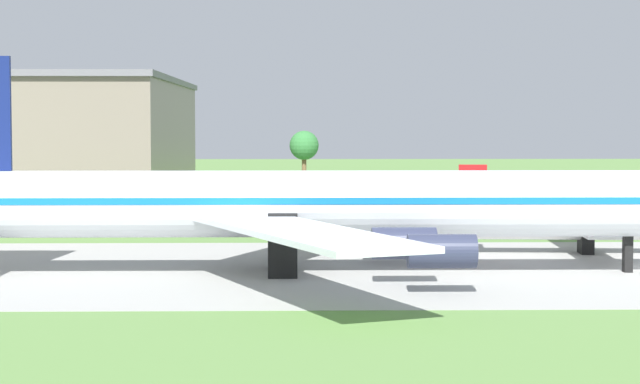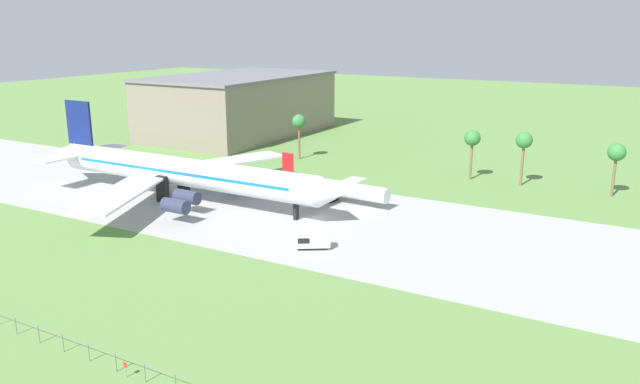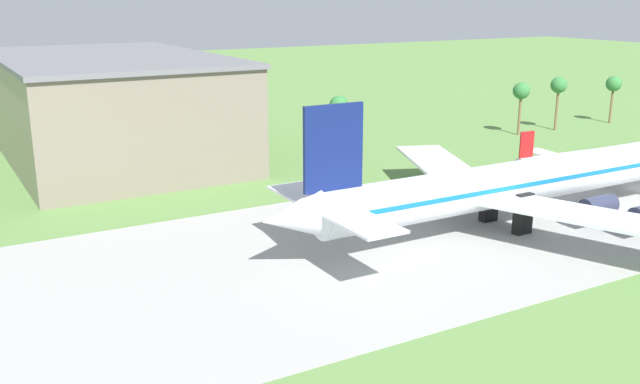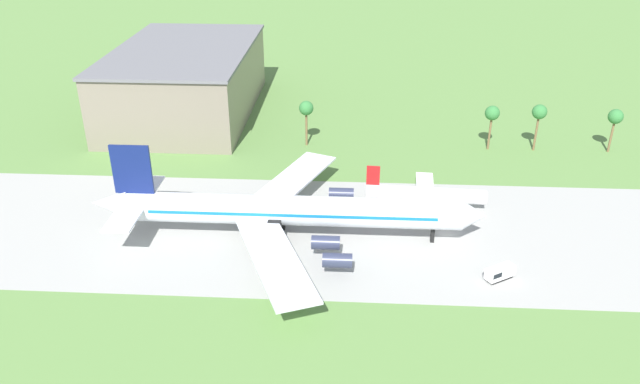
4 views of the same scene
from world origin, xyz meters
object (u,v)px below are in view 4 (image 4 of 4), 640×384
Objects in this scene: regional_aircraft at (425,194)px; baggage_tug at (499,273)px; jet_airliner at (286,210)px; terminal_building at (186,80)px.

baggage_tug is at bearing -68.11° from regional_aircraft.
jet_airliner is at bearing 162.82° from baggage_tug.
jet_airliner is 39.49m from baggage_tug.
jet_airliner is at bearing -62.39° from terminal_building.
regional_aircraft is 83.22m from terminal_building.
terminal_building is at bearing 117.61° from jet_airliner.
terminal_building is (-73.08, 79.66, 8.18)m from baggage_tug.
jet_airliner reaches higher than baggage_tug.
regional_aircraft is at bearing 27.05° from jet_airliner.
regional_aircraft reaches higher than baggage_tug.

